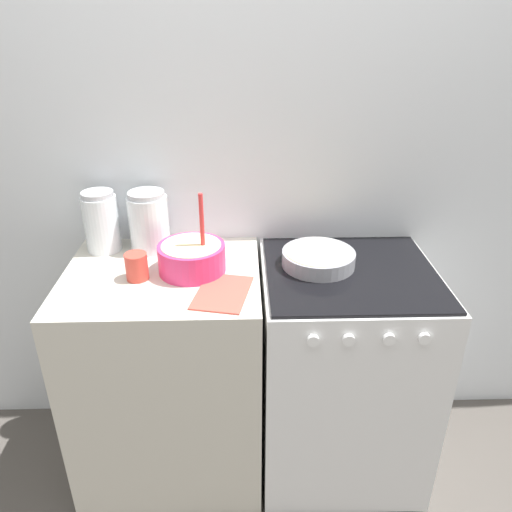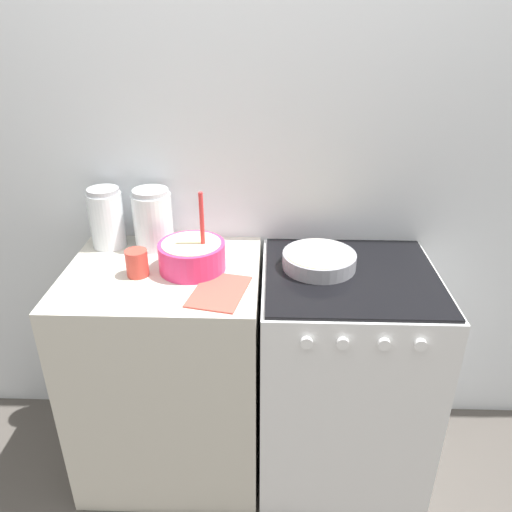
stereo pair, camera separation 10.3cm
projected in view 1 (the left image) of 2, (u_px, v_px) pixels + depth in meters
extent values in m
cube|color=silver|center=(256.00, 174.00, 2.01)|extent=(4.44, 0.05, 2.40)
cube|color=beige|center=(171.00, 373.00, 2.04)|extent=(0.72, 0.62, 0.93)
cube|color=silver|center=(341.00, 371.00, 2.06)|extent=(0.65, 0.62, 0.92)
cube|color=black|center=(351.00, 272.00, 1.85)|extent=(0.63, 0.59, 0.01)
cylinder|color=white|center=(313.00, 340.00, 1.59)|extent=(0.04, 0.02, 0.04)
cylinder|color=white|center=(349.00, 340.00, 1.60)|extent=(0.04, 0.02, 0.04)
cylinder|color=white|center=(389.00, 339.00, 1.60)|extent=(0.04, 0.02, 0.04)
cylinder|color=white|center=(424.00, 338.00, 1.60)|extent=(0.04, 0.02, 0.04)
cylinder|color=#E0336B|center=(192.00, 258.00, 1.82)|extent=(0.25, 0.25, 0.10)
cylinder|color=beige|center=(191.00, 252.00, 1.81)|extent=(0.22, 0.22, 0.06)
cylinder|color=red|center=(202.00, 231.00, 1.77)|extent=(0.02, 0.02, 0.28)
cylinder|color=gray|center=(318.00, 258.00, 1.87)|extent=(0.27, 0.27, 0.06)
cylinder|color=beige|center=(318.00, 257.00, 1.87)|extent=(0.25, 0.25, 0.05)
cylinder|color=silver|center=(102.00, 224.00, 1.96)|extent=(0.14, 0.14, 0.22)
cylinder|color=olive|center=(103.00, 234.00, 1.98)|extent=(0.12, 0.12, 0.13)
cylinder|color=#B2B2B7|center=(97.00, 194.00, 1.90)|extent=(0.12, 0.12, 0.02)
cylinder|color=silver|center=(149.00, 223.00, 1.96)|extent=(0.16, 0.16, 0.22)
cylinder|color=tan|center=(150.00, 234.00, 1.98)|extent=(0.14, 0.14, 0.13)
cylinder|color=#B2B2B7|center=(146.00, 194.00, 1.91)|extent=(0.14, 0.14, 0.02)
cylinder|color=#CC3F33|center=(137.00, 266.00, 1.77)|extent=(0.08, 0.08, 0.10)
cube|color=#CC4C3F|center=(222.00, 293.00, 1.70)|extent=(0.22, 0.28, 0.01)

